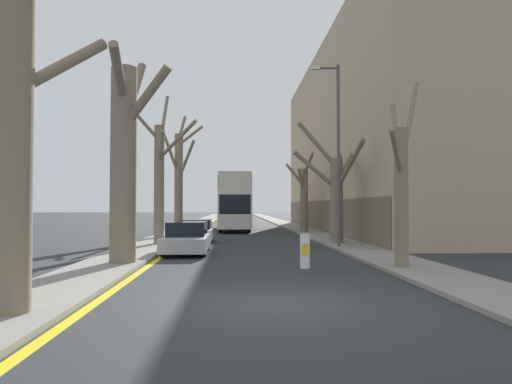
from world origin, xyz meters
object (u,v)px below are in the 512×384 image
Objects in this scene: street_tree_right_0 at (401,187)px; parked_car_0 at (187,238)px; traffic_bollard at (305,251)px; lamp_post at (337,147)px; street_tree_right_2 at (304,197)px; street_tree_left_0 at (18,98)px; street_tree_left_3 at (179,179)px; street_tree_left_2 at (159,175)px; street_tree_left_1 at (125,156)px; parked_car_1 at (197,232)px; double_decker_bus at (235,200)px; street_tree_right_1 at (336,190)px.

street_tree_right_0 reaches higher than parked_car_0.
traffic_bollard is (-3.04, 0.57, -2.10)m from street_tree_right_0.
traffic_bollard is (-2.59, -6.61, -4.33)m from lamp_post.
street_tree_right_2 is at bearing 88.01° from lamp_post.
street_tree_left_3 is (0.23, 23.08, -0.09)m from street_tree_left_0.
street_tree_left_2 is 13.33m from street_tree_right_0.
street_tree_left_1 is 1.16× the size of street_tree_right_0.
street_tree_left_0 is 0.90× the size of street_tree_left_3.
street_tree_left_1 is at bearing -115.94° from street_tree_right_2.
parked_car_1 is (0.00, 5.41, -0.02)m from parked_car_0.
street_tree_right_0 is 25.31m from double_decker_bus.
street_tree_left_2 is at bearing 89.65° from street_tree_left_0.
parked_car_1 is 0.44× the size of lamp_post.
street_tree_left_3 is 9.73m from street_tree_right_2.
street_tree_left_0 is 0.66× the size of double_decker_bus.
parked_car_1 is at bearing 112.84° from traffic_bollard.
street_tree_left_1 is 8.02m from street_tree_left_2.
street_tree_right_1 is 8.86m from parked_car_0.
street_tree_left_1 is 20.96m from street_tree_right_2.
street_tree_right_0 is (9.36, 5.87, -1.36)m from street_tree_left_0.
traffic_bollard is (2.25, -24.19, -2.05)m from double_decker_bus.
street_tree_left_1 is (0.21, 7.37, -0.26)m from street_tree_left_0.
lamp_post reaches higher than street_tree_right_2.
double_decker_bus is 1.31× the size of lamp_post.
street_tree_right_0 reaches higher than double_decker_bus.
street_tree_right_0 is at bearing -9.33° from street_tree_left_1.
double_decker_bus is (3.87, 23.25, -1.15)m from street_tree_left_1.
street_tree_left_3 reaches higher than street_tree_left_1.
street_tree_right_0 is at bearing -90.43° from street_tree_right_1.
lamp_post reaches higher than parked_car_1.
street_tree_left_3 is at bearing 89.43° from street_tree_left_0.
parked_car_0 reaches higher than traffic_bollard.
street_tree_left_3 is at bearing 88.98° from street_tree_left_2.
parked_car_1 is 8.98m from lamp_post.
street_tree_right_1 is at bearing -9.35° from parked_car_1.
street_tree_left_0 reaches higher than double_decker_bus.
street_tree_left_0 reaches higher than street_tree_right_1.
double_decker_bus is (4.07, 30.62, -1.41)m from street_tree_left_0.
street_tree_left_3 reaches higher than traffic_bollard.
parked_car_0 is at bearing -150.79° from street_tree_right_1.
traffic_bollard is at bearing -67.16° from parked_car_1.
parked_car_1 is at bearing 83.35° from street_tree_left_0.
street_tree_left_0 is 1.77× the size of parked_car_0.
street_tree_right_0 is 3.74m from traffic_bollard.
street_tree_left_3 is 18.04m from traffic_bollard.
street_tree_right_2 is 1.41× the size of parked_car_0.
lamp_post reaches higher than parked_car_0.
street_tree_left_3 is at bearing 140.80° from street_tree_right_1.
street_tree_left_1 reaches higher than double_decker_bus.
traffic_bollard is at bearing -108.83° from street_tree_right_1.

